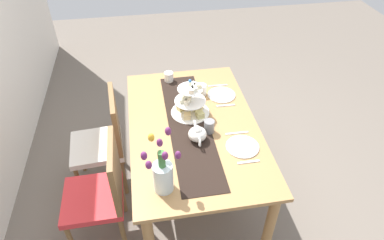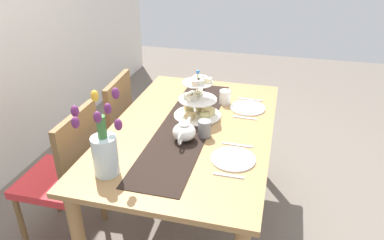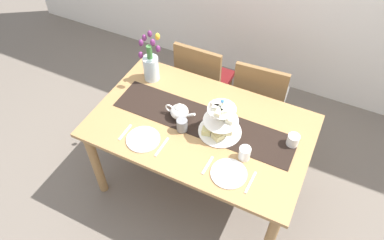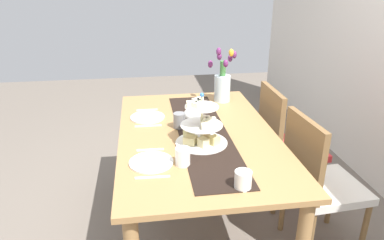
# 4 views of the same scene
# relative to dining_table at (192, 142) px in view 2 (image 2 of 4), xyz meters

# --- Properties ---
(ground_plane) EXTENTS (8.00, 8.00, 0.00)m
(ground_plane) POSITION_rel_dining_table_xyz_m (0.00, 0.00, -0.65)
(ground_plane) COLOR #6B6056
(dining_table) EXTENTS (1.54, 0.95, 0.75)m
(dining_table) POSITION_rel_dining_table_xyz_m (0.00, 0.00, 0.00)
(dining_table) COLOR #A37747
(dining_table) RESTS_ON ground_plane
(chair_left) EXTENTS (0.42, 0.42, 0.91)m
(chair_left) POSITION_rel_dining_table_xyz_m (-0.31, 0.70, -0.14)
(chair_left) COLOR brown
(chair_left) RESTS_ON ground_plane
(chair_right) EXTENTS (0.45, 0.45, 0.91)m
(chair_right) POSITION_rel_dining_table_xyz_m (0.23, 0.70, -0.14)
(chair_right) COLOR brown
(chair_right) RESTS_ON ground_plane
(table_runner) EXTENTS (1.33, 0.30, 0.00)m
(table_runner) POSITION_rel_dining_table_xyz_m (0.00, 0.03, 0.11)
(table_runner) COLOR black
(table_runner) RESTS_ON dining_table
(tiered_cake_stand) EXTENTS (0.30, 0.30, 0.30)m
(tiered_cake_stand) POSITION_rel_dining_table_xyz_m (0.14, -0.00, 0.20)
(tiered_cake_stand) COLOR beige
(tiered_cake_stand) RESTS_ON table_runner
(teapot) EXTENTS (0.24, 0.13, 0.14)m
(teapot) POSITION_rel_dining_table_xyz_m (-0.17, 0.00, 0.17)
(teapot) COLOR white
(teapot) RESTS_ON table_runner
(tulip_vase) EXTENTS (0.20, 0.22, 0.42)m
(tulip_vase) POSITION_rel_dining_table_xyz_m (-0.56, 0.28, 0.25)
(tulip_vase) COLOR silver
(tulip_vase) RESTS_ON dining_table
(cream_jug) EXTENTS (0.08, 0.08, 0.08)m
(cream_jug) POSITION_rel_dining_table_xyz_m (0.62, 0.11, 0.15)
(cream_jug) COLOR white
(cream_jug) RESTS_ON dining_table
(dinner_plate_left) EXTENTS (0.23, 0.23, 0.01)m
(dinner_plate_left) POSITION_rel_dining_table_xyz_m (-0.29, -0.30, 0.11)
(dinner_plate_left) COLOR white
(dinner_plate_left) RESTS_ON dining_table
(fork_left) EXTENTS (0.02, 0.15, 0.01)m
(fork_left) POSITION_rel_dining_table_xyz_m (-0.44, -0.30, 0.11)
(fork_left) COLOR silver
(fork_left) RESTS_ON dining_table
(knife_left) EXTENTS (0.02, 0.17, 0.01)m
(knife_left) POSITION_rel_dining_table_xyz_m (-0.15, -0.30, 0.11)
(knife_left) COLOR silver
(knife_left) RESTS_ON dining_table
(dinner_plate_right) EXTENTS (0.23, 0.23, 0.01)m
(dinner_plate_right) POSITION_rel_dining_table_xyz_m (0.33, -0.30, 0.11)
(dinner_plate_right) COLOR white
(dinner_plate_right) RESTS_ON dining_table
(fork_right) EXTENTS (0.02, 0.15, 0.01)m
(fork_right) POSITION_rel_dining_table_xyz_m (0.19, -0.30, 0.11)
(fork_right) COLOR silver
(fork_right) RESTS_ON dining_table
(knife_right) EXTENTS (0.02, 0.17, 0.01)m
(knife_right) POSITION_rel_dining_table_xyz_m (0.48, -0.30, 0.11)
(knife_right) COLOR silver
(knife_right) RESTS_ON dining_table
(mug_grey) EXTENTS (0.08, 0.08, 0.09)m
(mug_grey) POSITION_rel_dining_table_xyz_m (-0.09, -0.10, 0.16)
(mug_grey) COLOR slate
(mug_grey) RESTS_ON table_runner
(mug_white_text) EXTENTS (0.08, 0.08, 0.09)m
(mug_white_text) POSITION_rel_dining_table_xyz_m (0.37, -0.14, 0.15)
(mug_white_text) COLOR white
(mug_white_text) RESTS_ON dining_table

